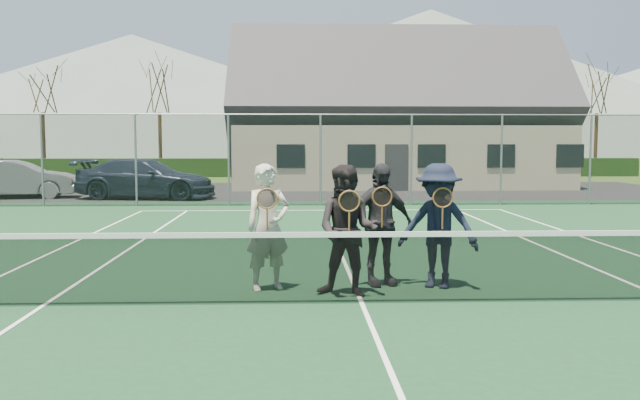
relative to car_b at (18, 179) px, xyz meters
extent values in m
plane|color=#324D1B|center=(11.20, 3.02, -0.71)|extent=(220.00, 220.00, 0.00)
cube|color=#14381E|center=(11.20, -16.98, -0.70)|extent=(30.00, 30.00, 0.02)
cube|color=black|center=(7.20, 3.02, -0.70)|extent=(40.00, 12.00, 0.01)
cube|color=black|center=(11.20, 15.02, -0.16)|extent=(40.00, 1.20, 1.10)
cone|color=#54655D|center=(-13.80, 78.02, 8.29)|extent=(110.00, 110.00, 18.00)
cone|color=#53645A|center=(31.20, 78.02, 10.29)|extent=(120.00, 120.00, 22.00)
imported|color=gray|center=(0.00, 0.00, 0.00)|extent=(4.49, 2.21, 1.41)
imported|color=#1B2437|center=(4.85, -0.43, 0.03)|extent=(5.35, 2.78, 1.48)
cube|color=white|center=(11.20, -5.09, -0.68)|extent=(10.97, 0.06, 0.01)
cube|color=white|center=(7.08, -16.98, -0.68)|extent=(0.06, 23.77, 0.01)
cube|color=white|center=(11.20, -10.58, -0.68)|extent=(8.23, 0.06, 0.01)
cube|color=white|center=(11.20, -16.98, -0.68)|extent=(0.06, 12.80, 0.01)
cube|color=black|center=(11.20, -16.98, -0.23)|extent=(11.60, 0.02, 0.88)
cube|color=white|center=(11.20, -16.98, 0.22)|extent=(11.60, 0.03, 0.07)
cylinder|color=slate|center=(2.20, -3.48, 0.79)|extent=(0.07, 0.07, 3.00)
cylinder|color=slate|center=(5.20, -3.48, 0.79)|extent=(0.07, 0.07, 3.00)
cylinder|color=slate|center=(8.20, -3.48, 0.79)|extent=(0.07, 0.07, 3.00)
cylinder|color=slate|center=(11.20, -3.48, 0.79)|extent=(0.07, 0.07, 3.00)
cylinder|color=slate|center=(14.20, -3.48, 0.79)|extent=(0.07, 0.07, 3.00)
cylinder|color=slate|center=(17.20, -3.48, 0.79)|extent=(0.07, 0.07, 3.00)
cylinder|color=slate|center=(20.20, -3.48, 0.79)|extent=(0.07, 0.07, 3.00)
cube|color=black|center=(11.20, -3.48, 0.79)|extent=(30.00, 0.03, 3.00)
cylinder|color=slate|center=(11.20, -3.48, 2.29)|extent=(30.00, 0.04, 0.04)
cube|color=beige|center=(15.20, 7.02, 0.69)|extent=(15.00, 8.00, 2.80)
pyramid|color=#2D2D33|center=(15.20, 7.02, 4.94)|extent=(15.60, 8.20, 4.10)
cube|color=#2D2D33|center=(14.70, 3.00, 0.29)|extent=(1.00, 0.06, 2.00)
cube|color=black|center=(10.20, 3.00, 0.79)|extent=(1.20, 0.06, 1.00)
cube|color=black|center=(13.20, 3.00, 0.79)|extent=(1.20, 0.06, 1.00)
cube|color=black|center=(16.20, 3.00, 0.79)|extent=(1.20, 0.06, 1.00)
cube|color=black|center=(19.20, 3.00, 0.79)|extent=(1.20, 0.06, 1.00)
cube|color=black|center=(22.20, 3.00, 0.79)|extent=(1.20, 0.06, 1.00)
cylinder|color=#341F13|center=(-4.80, 16.02, 1.22)|extent=(0.22, 0.22, 3.85)
cylinder|color=#3D2316|center=(2.20, 16.02, 1.22)|extent=(0.22, 0.22, 3.85)
cylinder|color=#361E13|center=(13.20, 16.02, 1.22)|extent=(0.22, 0.22, 3.85)
cylinder|color=#342112|center=(23.20, 16.02, 1.22)|extent=(0.22, 0.22, 3.85)
cylinder|color=#3A2215|center=(29.20, 16.02, 1.22)|extent=(0.22, 0.22, 3.85)
imported|color=beige|center=(9.95, -16.10, 0.21)|extent=(0.78, 0.66, 1.80)
torus|color=brown|center=(9.95, -16.37, 0.64)|extent=(0.29, 0.02, 0.29)
cylinder|color=black|center=(9.95, -16.37, 0.64)|extent=(0.25, 0.00, 0.25)
cylinder|color=brown|center=(9.95, -16.37, 0.36)|extent=(0.03, 0.03, 0.32)
imported|color=black|center=(11.05, -16.52, 0.21)|extent=(1.05, 0.93, 1.80)
torus|color=brown|center=(11.05, -16.79, 0.64)|extent=(0.29, 0.02, 0.29)
cylinder|color=black|center=(11.05, -16.79, 0.64)|extent=(0.25, 0.00, 0.25)
cylinder|color=brown|center=(11.05, -16.79, 0.36)|extent=(0.03, 0.03, 0.32)
imported|color=#222427|center=(11.57, -15.85, 0.21)|extent=(1.14, 0.73, 1.80)
torus|color=brown|center=(11.57, -16.12, 0.64)|extent=(0.29, 0.02, 0.29)
cylinder|color=black|center=(11.57, -16.12, 0.64)|extent=(0.25, 0.00, 0.25)
cylinder|color=brown|center=(11.57, -16.12, 0.36)|extent=(0.03, 0.03, 0.32)
imported|color=black|center=(12.40, -16.05, 0.21)|extent=(1.33, 1.08, 1.80)
torus|color=brown|center=(12.40, -16.32, 0.64)|extent=(0.29, 0.02, 0.29)
cylinder|color=black|center=(12.40, -16.32, 0.64)|extent=(0.25, 0.00, 0.25)
cylinder|color=brown|center=(12.40, -16.32, 0.36)|extent=(0.03, 0.03, 0.32)
camera|label=1|loc=(10.31, -25.66, 1.43)|focal=38.00mm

